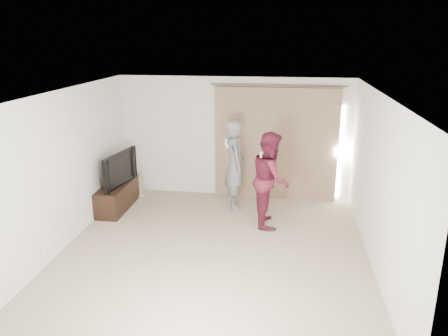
{
  "coord_description": "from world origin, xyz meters",
  "views": [
    {
      "loc": [
        1.08,
        -6.4,
        3.44
      ],
      "look_at": [
        -0.0,
        1.2,
        1.08
      ],
      "focal_mm": 35.0,
      "sensor_mm": 36.0,
      "label": 1
    }
  ],
  "objects": [
    {
      "name": "floor",
      "position": [
        0.0,
        0.0,
        0.0
      ],
      "size": [
        5.5,
        5.5,
        0.0
      ],
      "primitive_type": "plane",
      "color": "tan",
      "rests_on": "ground"
    },
    {
      "name": "wall_back",
      "position": [
        0.0,
        2.75,
        1.3
      ],
      "size": [
        5.0,
        0.04,
        2.6
      ],
      "primitive_type": "cube",
      "color": "silver",
      "rests_on": "ground"
    },
    {
      "name": "wall_left",
      "position": [
        -2.5,
        -0.0,
        1.3
      ],
      "size": [
        0.04,
        5.5,
        2.6
      ],
      "color": "silver",
      "rests_on": "ground"
    },
    {
      "name": "ceiling",
      "position": [
        0.0,
        0.0,
        2.6
      ],
      "size": [
        5.0,
        5.5,
        0.01
      ],
      "primitive_type": "cube",
      "color": "white",
      "rests_on": "wall_back"
    },
    {
      "name": "curtain",
      "position": [
        0.91,
        2.68,
        1.2
      ],
      "size": [
        2.8,
        0.11,
        2.46
      ],
      "color": "#A08462",
      "rests_on": "ground"
    },
    {
      "name": "tv_console",
      "position": [
        -2.27,
        1.58,
        0.26
      ],
      "size": [
        0.47,
        1.35,
        0.52
      ],
      "primitive_type": "cube",
      "color": "black",
      "rests_on": "ground"
    },
    {
      "name": "tv",
      "position": [
        -2.27,
        1.58,
        0.86
      ],
      "size": [
        0.35,
        1.2,
        0.69
      ],
      "primitive_type": "imported",
      "rotation": [
        0.0,
        0.0,
        1.41
      ],
      "color": "black",
      "rests_on": "tv_console"
    },
    {
      "name": "scratching_post",
      "position": [
        -2.1,
        2.36,
        0.19
      ],
      "size": [
        0.36,
        0.36,
        0.47
      ],
      "color": "tan",
      "rests_on": "ground"
    },
    {
      "name": "person_man",
      "position": [
        0.12,
        2.0,
        0.91
      ],
      "size": [
        0.57,
        0.74,
        1.82
      ],
      "color": "slate",
      "rests_on": "ground"
    },
    {
      "name": "person_woman",
      "position": [
        0.86,
        1.28,
        0.89
      ],
      "size": [
        0.76,
        0.93,
        1.77
      ],
      "color": "maroon",
      "rests_on": "ground"
    }
  ]
}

